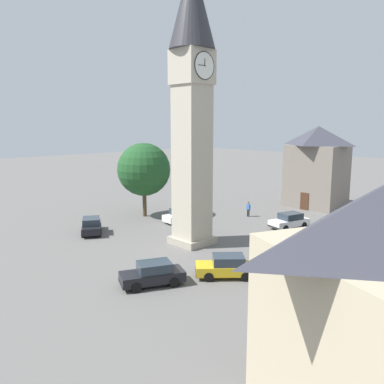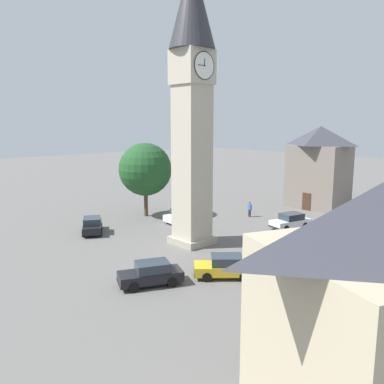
{
  "view_description": "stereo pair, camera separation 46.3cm",
  "coord_description": "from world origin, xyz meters",
  "px_view_note": "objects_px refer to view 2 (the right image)",
  "views": [
    {
      "loc": [
        22.93,
        24.42,
        10.37
      ],
      "look_at": [
        0.0,
        0.0,
        4.55
      ],
      "focal_mm": 37.2,
      "sensor_mm": 36.0,
      "label": 1
    },
    {
      "loc": [
        22.59,
        24.73,
        10.37
      ],
      "look_at": [
        0.0,
        0.0,
        4.55
      ],
      "focal_mm": 37.2,
      "sensor_mm": 36.0,
      "label": 2
    }
  ],
  "objects_px": {
    "car_white_side": "(151,274)",
    "car_green_alley": "(290,221)",
    "car_silver_kerb": "(183,215)",
    "clock_tower": "(192,80)",
    "pedestrian": "(250,208)",
    "car_blue_kerb": "(92,225)",
    "building_terrace_right": "(319,167)",
    "car_black_far": "(225,266)",
    "tree": "(145,169)",
    "car_red_corner": "(320,249)"
  },
  "relations": [
    {
      "from": "car_silver_kerb",
      "to": "tree",
      "type": "height_order",
      "value": "tree"
    },
    {
      "from": "clock_tower",
      "to": "car_white_side",
      "type": "height_order",
      "value": "clock_tower"
    },
    {
      "from": "tree",
      "to": "building_terrace_right",
      "type": "bearing_deg",
      "value": 150.59
    },
    {
      "from": "building_terrace_right",
      "to": "clock_tower",
      "type": "bearing_deg",
      "value": 1.73
    },
    {
      "from": "car_white_side",
      "to": "pedestrian",
      "type": "height_order",
      "value": "pedestrian"
    },
    {
      "from": "building_terrace_right",
      "to": "car_red_corner",
      "type": "bearing_deg",
      "value": 30.96
    },
    {
      "from": "car_green_alley",
      "to": "pedestrian",
      "type": "relative_size",
      "value": 2.61
    },
    {
      "from": "car_red_corner",
      "to": "tree",
      "type": "bearing_deg",
      "value": -86.03
    },
    {
      "from": "car_white_side",
      "to": "car_green_alley",
      "type": "distance_m",
      "value": 18.77
    },
    {
      "from": "clock_tower",
      "to": "pedestrian",
      "type": "relative_size",
      "value": 13.9
    },
    {
      "from": "car_silver_kerb",
      "to": "car_red_corner",
      "type": "distance_m",
      "value": 15.75
    },
    {
      "from": "car_silver_kerb",
      "to": "building_terrace_right",
      "type": "bearing_deg",
      "value": 162.65
    },
    {
      "from": "car_white_side",
      "to": "car_black_far",
      "type": "bearing_deg",
      "value": 152.35
    },
    {
      "from": "pedestrian",
      "to": "building_terrace_right",
      "type": "xyz_separation_m",
      "value": [
        -10.28,
        2.34,
        4.08
      ]
    },
    {
      "from": "pedestrian",
      "to": "car_red_corner",
      "type": "bearing_deg",
      "value": 61.39
    },
    {
      "from": "pedestrian",
      "to": "tree",
      "type": "bearing_deg",
      "value": -44.36
    },
    {
      "from": "car_black_far",
      "to": "car_blue_kerb",
      "type": "bearing_deg",
      "value": -85.73
    },
    {
      "from": "car_black_far",
      "to": "pedestrian",
      "type": "height_order",
      "value": "pedestrian"
    },
    {
      "from": "clock_tower",
      "to": "tree",
      "type": "bearing_deg",
      "value": -105.79
    },
    {
      "from": "car_white_side",
      "to": "car_green_alley",
      "type": "relative_size",
      "value": 1.01
    },
    {
      "from": "car_blue_kerb",
      "to": "pedestrian",
      "type": "height_order",
      "value": "pedestrian"
    },
    {
      "from": "car_black_far",
      "to": "building_terrace_right",
      "type": "relative_size",
      "value": 0.42
    },
    {
      "from": "car_blue_kerb",
      "to": "car_white_side",
      "type": "xyz_separation_m",
      "value": [
        3.29,
        13.79,
        0.0
      ]
    },
    {
      "from": "clock_tower",
      "to": "car_blue_kerb",
      "type": "xyz_separation_m",
      "value": [
        4.8,
        -8.88,
        -13.03
      ]
    },
    {
      "from": "car_silver_kerb",
      "to": "tree",
      "type": "relative_size",
      "value": 0.52
    },
    {
      "from": "car_silver_kerb",
      "to": "car_white_side",
      "type": "xyz_separation_m",
      "value": [
        12.42,
        11.02,
        0.0
      ]
    },
    {
      "from": "car_red_corner",
      "to": "building_terrace_right",
      "type": "bearing_deg",
      "value": -149.04
    },
    {
      "from": "car_blue_kerb",
      "to": "car_red_corner",
      "type": "distance_m",
      "value": 20.77
    },
    {
      "from": "clock_tower",
      "to": "pedestrian",
      "type": "xyz_separation_m",
      "value": [
        -11.49,
        -3.0,
        -12.79
      ]
    },
    {
      "from": "car_red_corner",
      "to": "car_white_side",
      "type": "xyz_separation_m",
      "value": [
        12.68,
        -4.74,
        0.0
      ]
    },
    {
      "from": "building_terrace_right",
      "to": "tree",
      "type": "bearing_deg",
      "value": -29.41
    },
    {
      "from": "clock_tower",
      "to": "car_silver_kerb",
      "type": "xyz_separation_m",
      "value": [
        -4.33,
        -6.11,
        -13.03
      ]
    },
    {
      "from": "car_white_side",
      "to": "car_blue_kerb",
      "type": "bearing_deg",
      "value": -103.41
    },
    {
      "from": "clock_tower",
      "to": "tree",
      "type": "height_order",
      "value": "clock_tower"
    },
    {
      "from": "clock_tower",
      "to": "car_blue_kerb",
      "type": "height_order",
      "value": "clock_tower"
    },
    {
      "from": "car_blue_kerb",
      "to": "car_white_side",
      "type": "height_order",
      "value": "same"
    },
    {
      "from": "pedestrian",
      "to": "clock_tower",
      "type": "bearing_deg",
      "value": 14.62
    },
    {
      "from": "car_green_alley",
      "to": "car_silver_kerb",
      "type": "bearing_deg",
      "value": -55.44
    },
    {
      "from": "car_blue_kerb",
      "to": "car_black_far",
      "type": "height_order",
      "value": "same"
    },
    {
      "from": "tree",
      "to": "building_terrace_right",
      "type": "height_order",
      "value": "building_terrace_right"
    },
    {
      "from": "car_black_far",
      "to": "building_terrace_right",
      "type": "bearing_deg",
      "value": -162.66
    },
    {
      "from": "car_blue_kerb",
      "to": "tree",
      "type": "relative_size",
      "value": 0.54
    },
    {
      "from": "building_terrace_right",
      "to": "car_white_side",
      "type": "bearing_deg",
      "value": 10.56
    },
    {
      "from": "clock_tower",
      "to": "car_blue_kerb",
      "type": "bearing_deg",
      "value": -61.63
    },
    {
      "from": "car_blue_kerb",
      "to": "car_green_alley",
      "type": "height_order",
      "value": "same"
    },
    {
      "from": "car_silver_kerb",
      "to": "car_white_side",
      "type": "bearing_deg",
      "value": 41.57
    },
    {
      "from": "car_silver_kerb",
      "to": "car_black_far",
      "type": "relative_size",
      "value": 1.03
    },
    {
      "from": "pedestrian",
      "to": "car_black_far",
      "type": "bearing_deg",
      "value": 34.22
    },
    {
      "from": "car_silver_kerb",
      "to": "car_red_corner",
      "type": "xyz_separation_m",
      "value": [
        -0.26,
        15.75,
        0.0
      ]
    },
    {
      "from": "car_silver_kerb",
      "to": "pedestrian",
      "type": "relative_size",
      "value": 2.55
    }
  ]
}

